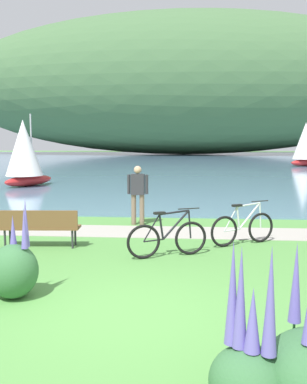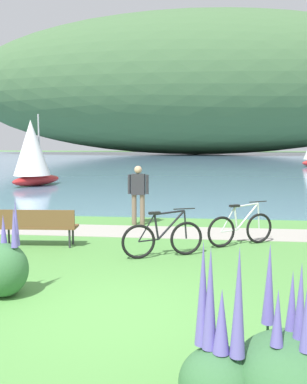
{
  "view_description": "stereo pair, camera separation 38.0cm",
  "coord_description": "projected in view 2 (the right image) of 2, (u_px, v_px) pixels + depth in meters",
  "views": [
    {
      "loc": [
        0.83,
        -5.7,
        2.41
      ],
      "look_at": [
        -0.12,
        6.14,
        1.0
      ],
      "focal_mm": 40.07,
      "sensor_mm": 36.0,
      "label": 1
    },
    {
      "loc": [
        1.21,
        -5.66,
        2.41
      ],
      "look_at": [
        -0.12,
        6.14,
        1.0
      ],
      "focal_mm": 40.07,
      "sensor_mm": 36.0,
      "label": 2
    }
  ],
  "objects": [
    {
      "name": "ground_plane",
      "position": [
        113.0,
        314.0,
        6.01
      ],
      "size": [
        200.0,
        200.0,
        0.0
      ],
      "primitive_type": "plane",
      "color": "#518E42"
    },
    {
      "name": "echium_bush_closest_to_camera",
      "position": [
        294.0,
        374.0,
        3.69
      ],
      "size": [
        1.07,
        1.07,
        1.49
      ],
      "color": "#386B3D",
      "rests_on": "ground"
    },
    {
      "name": "echium_bush_mid_cluster",
      "position": [
        4.0,
        268.0,
        6.66
      ],
      "size": [
        0.76,
        0.76,
        1.56
      ],
      "color": "#386B3D",
      "rests_on": "ground"
    },
    {
      "name": "sailboat_mid_bay",
      "position": [
        32.0,
        152.0,
        22.65
      ],
      "size": [
        2.55,
        3.33,
        3.81
      ],
      "color": "#B22323",
      "rests_on": "bay_water"
    },
    {
      "name": "person_at_shoreline",
      "position": [
        138.0,
        191.0,
        12.33
      ],
      "size": [
        0.61,
        0.23,
        1.71
      ],
      "color": "#72604C",
      "rests_on": "ground"
    },
    {
      "name": "bay_water",
      "position": [
        192.0,
        161.0,
        53.01
      ],
      "size": [
        180.0,
        80.0,
        0.04
      ],
      "primitive_type": "cube",
      "color": "#5B7F9E",
      "rests_on": "ground"
    },
    {
      "name": "distant_hillside",
      "position": [
        196.0,
        84.0,
        75.99
      ],
      "size": [
        85.53,
        28.0,
        24.82
      ],
      "primitive_type": "ellipsoid",
      "color": "#42663D",
      "rests_on": "bay_water"
    },
    {
      "name": "bicycle_leaning_near_bench",
      "position": [
        163.0,
        238.0,
        8.94
      ],
      "size": [
        1.65,
        0.75,
        1.01
      ],
      "color": "black",
      "rests_on": "ground"
    },
    {
      "name": "echium_bush_beside_closest",
      "position": [
        219.0,
        370.0,
        3.72
      ],
      "size": [
        0.72,
        0.72,
        1.57
      ],
      "color": "#386B3D",
      "rests_on": "ground"
    },
    {
      "name": "shoreline_path",
      "position": [
        155.0,
        232.0,
        11.42
      ],
      "size": [
        60.0,
        1.5,
        0.01
      ],
      "primitive_type": "cube",
      "color": "#A39E93",
      "rests_on": "ground"
    },
    {
      "name": "park_bench_near_camera",
      "position": [
        37.0,
        224.0,
        9.8
      ],
      "size": [
        1.83,
        0.6,
        0.88
      ],
      "color": "brown",
      "rests_on": "ground"
    },
    {
      "name": "bicycle_beside_path",
      "position": [
        241.0,
        228.0,
        9.94
      ],
      "size": [
        1.56,
        0.93,
        1.01
      ],
      "color": "black",
      "rests_on": "ground"
    }
  ]
}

